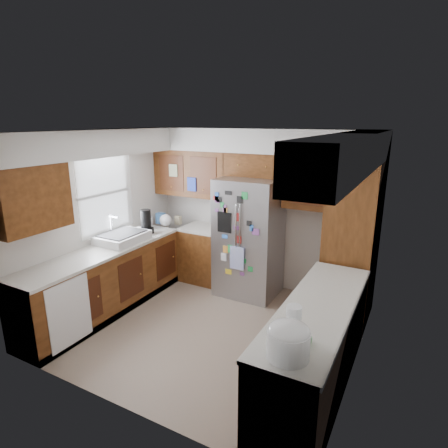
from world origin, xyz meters
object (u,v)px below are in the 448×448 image
(fridge, at_px, (249,237))
(paper_towel, at_px, (294,322))
(rice_cooker, at_px, (288,339))
(pantry, at_px, (352,242))

(fridge, xyz_separation_m, paper_towel, (1.45, -2.32, 0.16))
(fridge, height_order, rice_cooker, fridge)
(pantry, height_order, rice_cooker, pantry)
(paper_towel, bearing_deg, rice_cooker, -80.02)
(pantry, xyz_separation_m, fridge, (-1.50, 0.05, -0.17))
(pantry, distance_m, fridge, 1.51)
(fridge, bearing_deg, pantry, -2.06)
(pantry, height_order, fridge, pantry)
(fridge, bearing_deg, paper_towel, -57.92)
(rice_cooker, height_order, paper_towel, rice_cooker)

